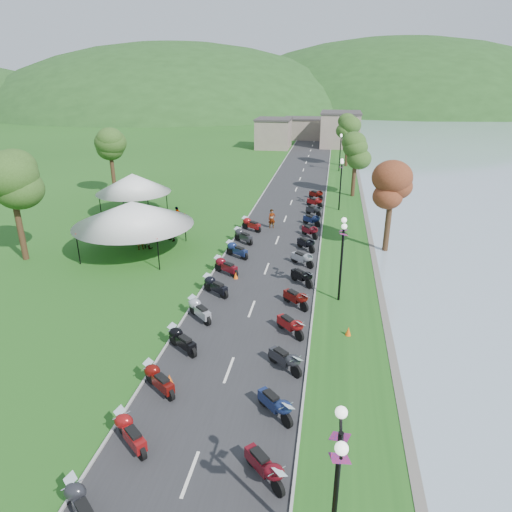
{
  "coord_description": "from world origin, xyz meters",
  "views": [
    {
      "loc": [
        4.19,
        -7.19,
        12.79
      ],
      "look_at": [
        -0.61,
        21.07,
        1.3
      ],
      "focal_mm": 32.0,
      "sensor_mm": 36.0,
      "label": 1
    }
  ],
  "objects_px": {
    "pedestrian_a": "(141,249)",
    "streetlamp_near": "(335,503)",
    "pedestrian_b": "(148,248)",
    "pedestrian_c": "(142,239)",
    "vendor_tent_main": "(134,227)"
  },
  "relations": [
    {
      "from": "streetlamp_near",
      "to": "vendor_tent_main",
      "type": "xyz_separation_m",
      "value": [
        -15.17,
        22.04,
        -0.5
      ]
    },
    {
      "from": "pedestrian_b",
      "to": "vendor_tent_main",
      "type": "bearing_deg",
      "value": 80.91
    },
    {
      "from": "vendor_tent_main",
      "to": "pedestrian_c",
      "type": "bearing_deg",
      "value": 105.2
    },
    {
      "from": "vendor_tent_main",
      "to": "pedestrian_a",
      "type": "bearing_deg",
      "value": 74.91
    },
    {
      "from": "streetlamp_near",
      "to": "pedestrian_a",
      "type": "distance_m",
      "value": 27.24
    },
    {
      "from": "vendor_tent_main",
      "to": "pedestrian_c",
      "type": "xyz_separation_m",
      "value": [
        -0.79,
        2.91,
        -2.0
      ]
    },
    {
      "from": "streetlamp_near",
      "to": "pedestrian_c",
      "type": "height_order",
      "value": "streetlamp_near"
    },
    {
      "from": "pedestrian_b",
      "to": "streetlamp_near",
      "type": "bearing_deg",
      "value": 142.05
    },
    {
      "from": "streetlamp_near",
      "to": "vendor_tent_main",
      "type": "height_order",
      "value": "streetlamp_near"
    },
    {
      "from": "streetlamp_near",
      "to": "pedestrian_a",
      "type": "xyz_separation_m",
      "value": [
        -15.03,
        22.59,
        -2.5
      ]
    },
    {
      "from": "pedestrian_c",
      "to": "pedestrian_b",
      "type": "bearing_deg",
      "value": 3.4
    },
    {
      "from": "pedestrian_a",
      "to": "pedestrian_b",
      "type": "bearing_deg",
      "value": 10.49
    },
    {
      "from": "pedestrian_a",
      "to": "streetlamp_near",
      "type": "bearing_deg",
      "value": -93.2
    },
    {
      "from": "pedestrian_b",
      "to": "pedestrian_c",
      "type": "distance_m",
      "value": 2.36
    },
    {
      "from": "streetlamp_near",
      "to": "pedestrian_a",
      "type": "relative_size",
      "value": 2.83
    }
  ]
}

